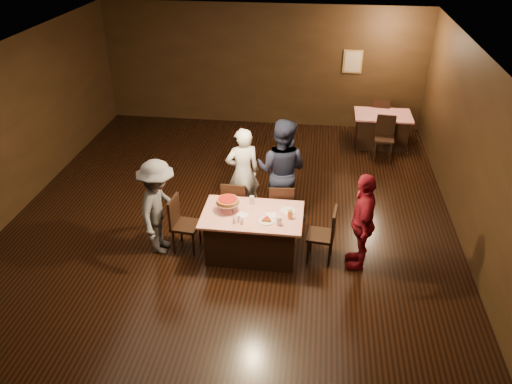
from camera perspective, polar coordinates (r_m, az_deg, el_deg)
room at (r=7.93m, az=-3.50°, el=8.65°), size 10.00×10.04×3.02m
main_table at (r=8.12m, az=-0.41°, el=-4.80°), size 1.60×1.00×0.77m
back_table at (r=12.24m, az=14.12°, el=6.94°), size 1.30×0.90×0.77m
chair_far_left at (r=8.74m, az=-2.35°, el=-1.32°), size 0.43×0.43×0.95m
chair_far_right at (r=8.66m, az=2.88°, el=-1.67°), size 0.45×0.45×0.95m
chair_end_left at (r=8.27m, az=-8.01°, el=-3.68°), size 0.46×0.46×0.95m
chair_end_right at (r=8.02m, az=7.42°, el=-4.82°), size 0.46×0.46×0.95m
chair_back_near at (r=11.56m, az=14.47°, el=5.98°), size 0.45×0.45×0.95m
chair_back_far at (r=12.76m, az=13.94°, el=8.36°), size 0.46×0.46×0.95m
diner_white_jacket at (r=8.94m, az=-1.52°, el=2.24°), size 0.73×0.61×1.70m
diner_navy_hoodie at (r=8.79m, az=2.94°, el=2.49°), size 1.07×0.92×1.92m
diner_grey_knit at (r=8.12m, az=-11.07°, el=-1.74°), size 0.66×1.09×1.64m
diner_red_shirt at (r=7.81m, az=12.07°, el=-3.31°), size 0.41×0.96×1.63m
pizza_stand at (r=7.91m, az=-3.25°, el=-1.01°), size 0.38×0.38×0.22m
plate_with_slice at (r=7.72m, az=1.24°, el=-3.21°), size 0.25×0.25×0.06m
plate_empty at (r=7.98m, az=3.64°, el=-2.17°), size 0.25×0.25×0.01m
glass_front_right at (r=7.62m, az=2.68°, el=-3.32°), size 0.08×0.08×0.14m
glass_amber at (r=7.78m, az=3.91°, el=-2.59°), size 0.08×0.08×0.14m
glass_back at (r=8.13m, az=-0.49°, el=-0.94°), size 0.08×0.08×0.14m
condiments at (r=7.67m, az=-2.05°, el=-3.25°), size 0.17×0.10×0.09m
napkin_center at (r=7.87m, az=1.74°, el=-2.65°), size 0.19×0.19×0.01m
napkin_left at (r=7.88m, az=-1.56°, el=-2.62°), size 0.21×0.21×0.01m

